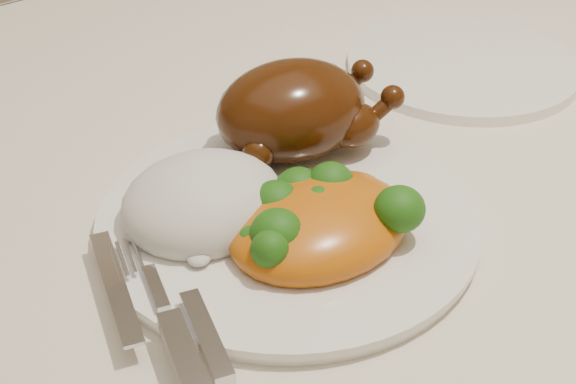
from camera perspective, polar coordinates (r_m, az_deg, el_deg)
dining_table at (r=0.78m, az=5.29°, el=-2.90°), size 1.60×0.90×0.76m
tablecloth at (r=0.73m, az=5.59°, el=1.61°), size 1.73×1.03×0.18m
dinner_plate at (r=0.61m, az=0.00°, el=-2.01°), size 0.34×0.34×0.01m
side_plate at (r=0.86m, az=12.26°, el=8.83°), size 0.28×0.28×0.01m
roast_chicken at (r=0.66m, az=0.58°, el=5.87°), size 0.17×0.13×0.08m
rice_mound at (r=0.60m, az=-6.00°, el=-0.83°), size 0.14×0.13×0.07m
mac_and_cheese at (r=0.58m, az=2.12°, el=-1.86°), size 0.15×0.11×0.06m
cutlery at (r=0.51m, az=-8.29°, el=-9.23°), size 0.06×0.18×0.01m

